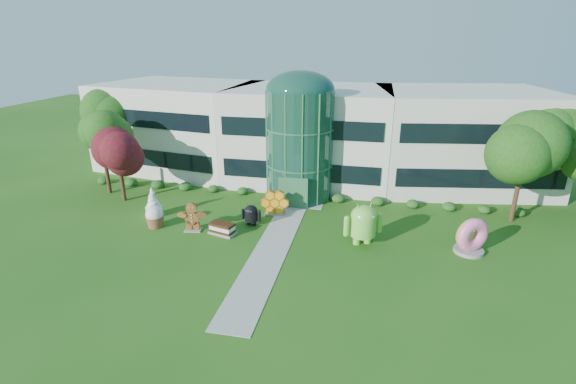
% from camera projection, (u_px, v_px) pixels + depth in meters
% --- Properties ---
extents(ground, '(140.00, 140.00, 0.00)m').
position_uv_depth(ground, '(267.00, 258.00, 28.45)').
color(ground, '#215114').
rests_on(ground, ground).
extents(building, '(46.00, 15.00, 9.30)m').
position_uv_depth(building, '(310.00, 133.00, 43.26)').
color(building, beige).
rests_on(building, ground).
extents(atrium, '(6.00, 6.00, 9.80)m').
position_uv_depth(atrium, '(300.00, 145.00, 37.69)').
color(atrium, '#194738').
rests_on(atrium, ground).
extents(walkway, '(2.40, 20.00, 0.04)m').
position_uv_depth(walkway, '(274.00, 244.00, 30.27)').
color(walkway, '#9E9E93').
rests_on(walkway, ground).
extents(tree_red, '(4.00, 4.00, 6.00)m').
position_uv_depth(tree_red, '(120.00, 169.00, 37.25)').
color(tree_red, '#3F0C14').
rests_on(tree_red, ground).
extents(trees_backdrop, '(52.00, 8.00, 8.40)m').
position_uv_depth(trees_backdrop, '(302.00, 150.00, 38.85)').
color(trees_backdrop, '#1E4611').
rests_on(trees_backdrop, ground).
extents(android_green, '(3.62, 3.12, 3.46)m').
position_uv_depth(android_green, '(363.00, 222.00, 29.85)').
color(android_green, '#74D243').
rests_on(android_green, ground).
extents(android_black, '(1.85, 1.36, 1.96)m').
position_uv_depth(android_black, '(251.00, 214.00, 33.05)').
color(android_black, black).
rests_on(android_black, ground).
extents(donut, '(2.80, 2.37, 2.64)m').
position_uv_depth(donut, '(471.00, 235.00, 28.74)').
color(donut, '#F85E89').
rests_on(donut, ground).
extents(gingerbread, '(2.66, 1.38, 2.34)m').
position_uv_depth(gingerbread, '(192.00, 217.00, 32.03)').
color(gingerbread, brown).
rests_on(gingerbread, ground).
extents(ice_cream_sandwich, '(2.25, 1.54, 0.91)m').
position_uv_depth(ice_cream_sandwich, '(222.00, 228.00, 31.70)').
color(ice_cream_sandwich, '#32180B').
rests_on(ice_cream_sandwich, ground).
extents(honeycomb, '(2.61, 1.32, 1.96)m').
position_uv_depth(honeycomb, '(275.00, 204.00, 34.99)').
color(honeycomb, '#FFA719').
rests_on(honeycomb, ground).
extents(froyo, '(1.52, 1.52, 2.51)m').
position_uv_depth(froyo, '(153.00, 202.00, 34.59)').
color(froyo, white).
rests_on(froyo, ground).
extents(cupcake, '(1.65, 1.65, 1.77)m').
position_uv_depth(cupcake, '(155.00, 216.00, 32.75)').
color(cupcake, white).
rests_on(cupcake, ground).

